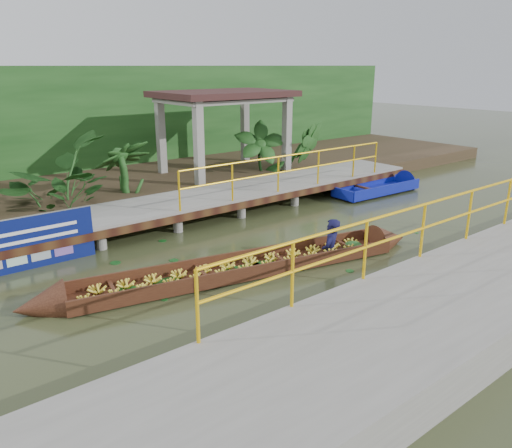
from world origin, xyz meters
TOP-DOWN VIEW (x-y plane):
  - ground at (0.00, 0.00)m, footprint 80.00×80.00m
  - land_strip at (0.00, 7.50)m, footprint 30.00×8.00m
  - far_dock at (0.02, 3.43)m, footprint 16.00×2.06m
  - near_dock at (1.00, -4.20)m, footprint 18.00×2.40m
  - pavilion at (3.00, 6.30)m, footprint 4.40×3.00m
  - foliage_backdrop at (0.00, 10.00)m, footprint 30.00×0.80m
  - vendor_boat at (-0.99, -0.50)m, footprint 8.41×2.55m
  - moored_blue_boat at (6.90, 2.03)m, footprint 3.71×1.13m
  - blue_banner at (-5.03, 2.48)m, footprint 3.57×0.04m
  - tropical_plants at (-1.21, 5.30)m, footprint 14.45×1.45m

SIDE VIEW (x-z plane):
  - ground at x=0.00m, z-range 0.00..0.00m
  - moored_blue_boat at x=6.90m, z-range -0.28..0.59m
  - vendor_boat at x=-0.99m, z-range -0.74..1.18m
  - land_strip at x=0.00m, z-range 0.00..0.45m
  - near_dock at x=1.00m, z-range -0.56..1.16m
  - far_dock at x=0.02m, z-range -0.35..1.30m
  - blue_banner at x=-5.03m, z-range 0.00..1.11m
  - tropical_plants at x=-1.21m, z-range 0.45..2.26m
  - foliage_backdrop at x=0.00m, z-range 0.00..4.00m
  - pavilion at x=3.00m, z-range 1.32..4.32m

